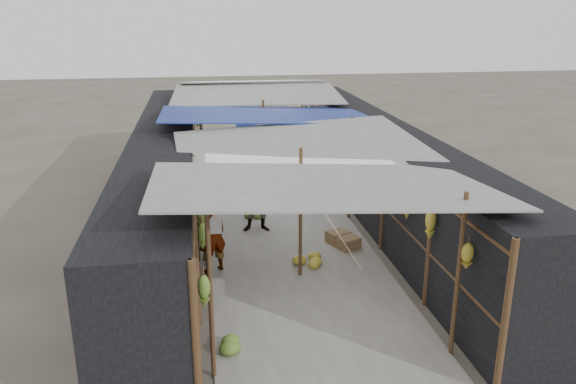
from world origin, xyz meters
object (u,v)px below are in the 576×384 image
crate_near (338,237)px  vendor_seated (301,173)px  vendor_elderly (212,234)px  black_basin (292,176)px  shopper_blue (260,198)px

crate_near → vendor_seated: bearing=68.7°
vendor_elderly → vendor_seated: (2.80, 5.51, -0.44)m
black_basin → shopper_blue: size_ratio=0.40×
vendor_elderly → shopper_blue: size_ratio=0.99×
crate_near → vendor_seated: (-0.05, 4.50, 0.24)m
black_basin → vendor_elderly: size_ratio=0.41×
vendor_elderly → black_basin: bearing=-138.9°
vendor_elderly → vendor_seated: 6.20m
black_basin → vendor_elderly: 6.79m
crate_near → vendor_seated: 4.51m
crate_near → vendor_seated: size_ratio=0.63×
shopper_blue → vendor_seated: shopper_blue is taller
black_basin → vendor_elderly: (-2.66, -6.20, 0.72)m
crate_near → black_basin: size_ratio=0.72×
black_basin → vendor_seated: 0.76m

